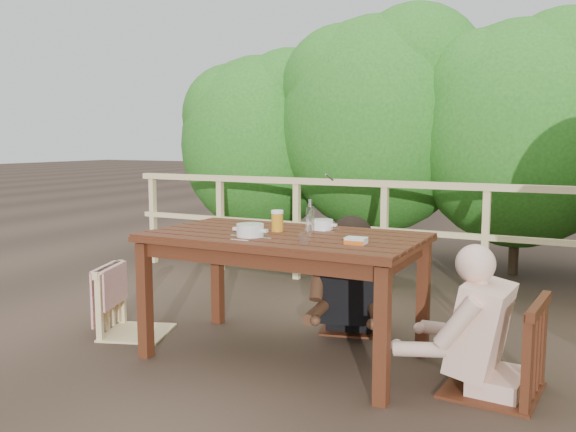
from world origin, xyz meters
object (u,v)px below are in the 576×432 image
at_px(soup_far, 322,226).
at_px(chair_far, 353,272).
at_px(chair_left, 136,271).
at_px(tumbler, 304,240).
at_px(chair_right, 495,301).
at_px(diner_right, 503,273).
at_px(beer_glass, 277,222).
at_px(bottle, 310,218).
at_px(woman, 354,241).
at_px(soup_near, 250,231).
at_px(table, 284,297).
at_px(butter_tub, 356,242).

bearing_deg(soup_far, chair_far, 84.44).
height_order(chair_left, tumbler, chair_left).
xyz_separation_m(chair_right, diner_right, (0.03, 0.00, 0.15)).
bearing_deg(chair_right, beer_glass, -86.27).
relative_size(chair_far, bottle, 3.68).
distance_m(woman, diner_right, 1.32).
xyz_separation_m(woman, soup_far, (-0.04, -0.47, 0.17)).
bearing_deg(diner_right, woman, 62.24).
distance_m(chair_far, soup_near, 1.05).
height_order(table, bottle, bottle).
distance_m(chair_left, chair_right, 2.42).
bearing_deg(soup_near, chair_far, 71.37).
height_order(chair_far, beer_glass, beer_glass).
bearing_deg(chair_far, soup_far, -110.45).
bearing_deg(tumbler, chair_far, 95.33).
xyz_separation_m(chair_far, bottle, (-0.02, -0.68, 0.47)).
distance_m(bottle, butter_tub, 0.43).
height_order(chair_far, chair_right, chair_right).
bearing_deg(tumbler, soup_far, 103.78).
bearing_deg(beer_glass, table, -33.70).
height_order(table, diner_right, diner_right).
height_order(chair_left, diner_right, diner_right).
relative_size(beer_glass, bottle, 0.65).
height_order(beer_glass, bottle, bottle).
height_order(chair_left, soup_near, chair_left).
height_order(bottle, tumbler, bottle).
distance_m(chair_left, bottle, 1.38).
bearing_deg(chair_left, diner_right, -107.30).
bearing_deg(chair_left, woman, -78.36).
xyz_separation_m(table, butter_tub, (0.53, -0.15, 0.42)).
relative_size(table, soup_far, 6.99).
height_order(tumbler, butter_tub, tumbler).
distance_m(woman, soup_far, 0.50).
bearing_deg(butter_tub, soup_near, -178.10).
distance_m(table, chair_right, 1.28).
xyz_separation_m(chair_far, soup_near, (-0.31, -0.92, 0.40)).
distance_m(soup_near, bottle, 0.38).
relative_size(chair_right, woman, 0.79).
xyz_separation_m(chair_left, chair_right, (2.42, 0.11, 0.05)).
xyz_separation_m(chair_left, soup_near, (1.02, -0.13, 0.37)).
xyz_separation_m(chair_right, bottle, (-1.11, 0.01, 0.38)).
bearing_deg(beer_glass, chair_far, 68.63).
bearing_deg(woman, beer_glass, 54.31).
height_order(chair_far, diner_right, diner_right).
xyz_separation_m(table, beer_glass, (-0.08, 0.05, 0.47)).
distance_m(table, chair_far, 0.74).
relative_size(beer_glass, butter_tub, 1.26).
height_order(table, butter_tub, butter_tub).
distance_m(beer_glass, butter_tub, 0.65).
bearing_deg(tumbler, bottle, 109.57).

